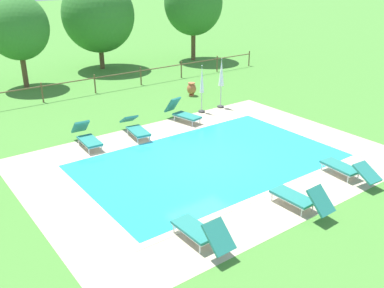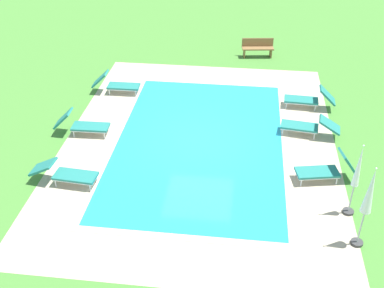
{
  "view_description": "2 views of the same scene",
  "coord_description": "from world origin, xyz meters",
  "px_view_note": "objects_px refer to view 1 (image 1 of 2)",
  "views": [
    {
      "loc": [
        -8.92,
        -10.89,
        6.55
      ],
      "look_at": [
        -0.44,
        0.5,
        0.6
      ],
      "focal_mm": 39.9,
      "sensor_mm": 36.0,
      "label": 1
    },
    {
      "loc": [
        13.81,
        1.4,
        8.98
      ],
      "look_at": [
        1.7,
        -0.06,
        1.01
      ],
      "focal_mm": 44.36,
      "sensor_mm": 36.0,
      "label": 2
    }
  ],
  "objects_px": {
    "sun_lounger_north_far": "(135,128)",
    "terracotta_urn_near_fence": "(192,89)",
    "tree_east_mid": "(18,27)",
    "sun_lounger_north_mid": "(201,232)",
    "tree_centre": "(98,15)",
    "patio_umbrella_closed_row_mid_west": "(221,76)",
    "sun_lounger_south_mid": "(87,137)",
    "sun_lounger_north_near_steps": "(348,169)",
    "patio_umbrella_closed_row_west": "(202,84)",
    "sun_lounger_south_near_corner": "(183,113)",
    "tree_west_mid": "(193,3)",
    "sun_lounger_north_end": "(300,198)"
  },
  "relations": [
    {
      "from": "patio_umbrella_closed_row_mid_west",
      "to": "terracotta_urn_near_fence",
      "type": "bearing_deg",
      "value": 88.22
    },
    {
      "from": "sun_lounger_north_mid",
      "to": "sun_lounger_north_far",
      "type": "xyz_separation_m",
      "value": [
        2.41,
        7.55,
        -0.02
      ]
    },
    {
      "from": "sun_lounger_south_near_corner",
      "to": "tree_centre",
      "type": "height_order",
      "value": "tree_centre"
    },
    {
      "from": "sun_lounger_south_mid",
      "to": "tree_centre",
      "type": "height_order",
      "value": "tree_centre"
    },
    {
      "from": "sun_lounger_north_far",
      "to": "terracotta_urn_near_fence",
      "type": "distance_m",
      "value": 6.38
    },
    {
      "from": "sun_lounger_north_far",
      "to": "tree_centre",
      "type": "bearing_deg",
      "value": 70.22
    },
    {
      "from": "patio_umbrella_closed_row_west",
      "to": "patio_umbrella_closed_row_mid_west",
      "type": "height_order",
      "value": "patio_umbrella_closed_row_mid_west"
    },
    {
      "from": "sun_lounger_north_near_steps",
      "to": "sun_lounger_north_far",
      "type": "distance_m",
      "value": 8.42
    },
    {
      "from": "sun_lounger_north_mid",
      "to": "sun_lounger_south_mid",
      "type": "height_order",
      "value": "sun_lounger_north_mid"
    },
    {
      "from": "tree_east_mid",
      "to": "sun_lounger_south_near_corner",
      "type": "bearing_deg",
      "value": -69.33
    },
    {
      "from": "sun_lounger_north_far",
      "to": "sun_lounger_north_end",
      "type": "relative_size",
      "value": 1.09
    },
    {
      "from": "sun_lounger_south_mid",
      "to": "tree_east_mid",
      "type": "xyz_separation_m",
      "value": [
        0.81,
        10.4,
        3.01
      ]
    },
    {
      "from": "sun_lounger_north_far",
      "to": "sun_lounger_south_mid",
      "type": "bearing_deg",
      "value": 174.73
    },
    {
      "from": "sun_lounger_south_mid",
      "to": "tree_east_mid",
      "type": "bearing_deg",
      "value": 85.54
    },
    {
      "from": "tree_east_mid",
      "to": "sun_lounger_north_mid",
      "type": "bearing_deg",
      "value": -93.69
    },
    {
      "from": "sun_lounger_north_mid",
      "to": "tree_east_mid",
      "type": "xyz_separation_m",
      "value": [
        1.17,
        18.14,
        3.01
      ]
    },
    {
      "from": "sun_lounger_north_far",
      "to": "tree_centre",
      "type": "relative_size",
      "value": 0.35
    },
    {
      "from": "sun_lounger_south_mid",
      "to": "patio_umbrella_closed_row_west",
      "type": "xyz_separation_m",
      "value": [
        6.16,
        0.63,
        0.99
      ]
    },
    {
      "from": "sun_lounger_north_near_steps",
      "to": "sun_lounger_north_far",
      "type": "relative_size",
      "value": 1.0
    },
    {
      "from": "sun_lounger_north_near_steps",
      "to": "tree_east_mid",
      "type": "relative_size",
      "value": 0.4
    },
    {
      "from": "sun_lounger_north_near_steps",
      "to": "sun_lounger_south_mid",
      "type": "distance_m",
      "value": 9.66
    },
    {
      "from": "sun_lounger_north_near_steps",
      "to": "tree_centre",
      "type": "relative_size",
      "value": 0.35
    },
    {
      "from": "tree_centre",
      "to": "terracotta_urn_near_fence",
      "type": "bearing_deg",
      "value": -84.02
    },
    {
      "from": "sun_lounger_north_near_steps",
      "to": "sun_lounger_north_mid",
      "type": "xyz_separation_m",
      "value": [
        -6.14,
        0.0,
        0.03
      ]
    },
    {
      "from": "sun_lounger_north_mid",
      "to": "tree_centre",
      "type": "xyz_separation_m",
      "value": [
        6.88,
        19.96,
        3.17
      ]
    },
    {
      "from": "sun_lounger_north_far",
      "to": "sun_lounger_south_mid",
      "type": "distance_m",
      "value": 2.06
    },
    {
      "from": "patio_umbrella_closed_row_mid_west",
      "to": "sun_lounger_north_near_steps",
      "type": "bearing_deg",
      "value": -100.82
    },
    {
      "from": "sun_lounger_south_near_corner",
      "to": "patio_umbrella_closed_row_west",
      "type": "height_order",
      "value": "patio_umbrella_closed_row_west"
    },
    {
      "from": "sun_lounger_north_mid",
      "to": "patio_umbrella_closed_row_mid_west",
      "type": "bearing_deg",
      "value": 47.31
    },
    {
      "from": "sun_lounger_south_mid",
      "to": "sun_lounger_north_near_steps",
      "type": "bearing_deg",
      "value": -53.25
    },
    {
      "from": "sun_lounger_north_near_steps",
      "to": "tree_east_mid",
      "type": "distance_m",
      "value": 19.05
    },
    {
      "from": "terracotta_urn_near_fence",
      "to": "tree_centre",
      "type": "distance_m",
      "value": 9.61
    },
    {
      "from": "sun_lounger_north_end",
      "to": "tree_centre",
      "type": "distance_m",
      "value": 20.9
    },
    {
      "from": "sun_lounger_south_near_corner",
      "to": "tree_east_mid",
      "type": "distance_m",
      "value": 11.38
    },
    {
      "from": "patio_umbrella_closed_row_west",
      "to": "tree_centre",
      "type": "relative_size",
      "value": 0.38
    },
    {
      "from": "sun_lounger_north_end",
      "to": "patio_umbrella_closed_row_west",
      "type": "xyz_separation_m",
      "value": [
        3.21,
        8.75,
        0.99
      ]
    },
    {
      "from": "sun_lounger_north_near_steps",
      "to": "patio_umbrella_closed_row_west",
      "type": "xyz_separation_m",
      "value": [
        0.38,
        8.37,
        1.02
      ]
    },
    {
      "from": "sun_lounger_north_mid",
      "to": "tree_east_mid",
      "type": "bearing_deg",
      "value": 86.31
    },
    {
      "from": "tree_centre",
      "to": "patio_umbrella_closed_row_mid_west",
      "type": "bearing_deg",
      "value": -85.71
    },
    {
      "from": "tree_centre",
      "to": "tree_east_mid",
      "type": "xyz_separation_m",
      "value": [
        -5.71,
        -1.83,
        -0.16
      ]
    },
    {
      "from": "sun_lounger_north_mid",
      "to": "tree_east_mid",
      "type": "distance_m",
      "value": 18.42
    },
    {
      "from": "sun_lounger_north_end",
      "to": "tree_west_mid",
      "type": "distance_m",
      "value": 21.87
    },
    {
      "from": "sun_lounger_north_near_steps",
      "to": "tree_west_mid",
      "type": "relative_size",
      "value": 0.33
    },
    {
      "from": "sun_lounger_north_mid",
      "to": "tree_centre",
      "type": "height_order",
      "value": "tree_centre"
    },
    {
      "from": "sun_lounger_north_mid",
      "to": "terracotta_urn_near_fence",
      "type": "distance_m",
      "value": 13.44
    },
    {
      "from": "sun_lounger_south_near_corner",
      "to": "patio_umbrella_closed_row_mid_west",
      "type": "relative_size",
      "value": 0.77
    },
    {
      "from": "sun_lounger_north_end",
      "to": "sun_lounger_south_near_corner",
      "type": "distance_m",
      "value": 8.43
    },
    {
      "from": "sun_lounger_south_mid",
      "to": "patio_umbrella_closed_row_west",
      "type": "height_order",
      "value": "patio_umbrella_closed_row_west"
    },
    {
      "from": "sun_lounger_north_end",
      "to": "patio_umbrella_closed_row_west",
      "type": "distance_m",
      "value": 9.37
    },
    {
      "from": "sun_lounger_north_far",
      "to": "tree_centre",
      "type": "xyz_separation_m",
      "value": [
        4.47,
        12.41,
        3.19
      ]
    }
  ]
}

